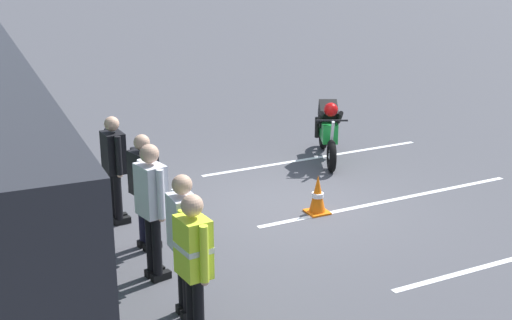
{
  "coord_description": "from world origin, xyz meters",
  "views": [
    {
      "loc": [
        -9.6,
        5.03,
        4.29
      ],
      "look_at": [
        -0.78,
        0.89,
        1.1
      ],
      "focal_mm": 49.88,
      "sensor_mm": 36.0,
      "label": 1
    }
  ],
  "objects_px": {
    "spectator_right": "(144,182)",
    "spectator_far_right": "(114,161)",
    "spectator_far_left": "(194,258)",
    "spectator_left": "(184,234)",
    "traffic_cone": "(318,195)",
    "spectator_centre": "(152,200)",
    "stunt_motorcycle": "(328,129)",
    "parked_motorcycle_silver": "(74,213)"
  },
  "relations": [
    {
      "from": "spectator_centre",
      "to": "spectator_right",
      "type": "bearing_deg",
      "value": -10.51
    },
    {
      "from": "spectator_far_left",
      "to": "stunt_motorcycle",
      "type": "relative_size",
      "value": 0.91
    },
    {
      "from": "stunt_motorcycle",
      "to": "traffic_cone",
      "type": "xyz_separation_m",
      "value": [
        -2.27,
        1.52,
        -0.31
      ]
    },
    {
      "from": "spectator_right",
      "to": "stunt_motorcycle",
      "type": "height_order",
      "value": "spectator_right"
    },
    {
      "from": "traffic_cone",
      "to": "spectator_left",
      "type": "bearing_deg",
      "value": 125.2
    },
    {
      "from": "spectator_far_left",
      "to": "stunt_motorcycle",
      "type": "height_order",
      "value": "spectator_far_left"
    },
    {
      "from": "spectator_right",
      "to": "spectator_left",
      "type": "bearing_deg",
      "value": 176.5
    },
    {
      "from": "spectator_right",
      "to": "stunt_motorcycle",
      "type": "relative_size",
      "value": 0.86
    },
    {
      "from": "spectator_centre",
      "to": "parked_motorcycle_silver",
      "type": "bearing_deg",
      "value": 25.73
    },
    {
      "from": "spectator_far_right",
      "to": "parked_motorcycle_silver",
      "type": "distance_m",
      "value": 1.04
    },
    {
      "from": "spectator_far_left",
      "to": "spectator_left",
      "type": "bearing_deg",
      "value": -10.89
    },
    {
      "from": "spectator_far_right",
      "to": "parked_motorcycle_silver",
      "type": "bearing_deg",
      "value": 125.11
    },
    {
      "from": "spectator_right",
      "to": "stunt_motorcycle",
      "type": "distance_m",
      "value": 4.97
    },
    {
      "from": "spectator_far_left",
      "to": "traffic_cone",
      "type": "bearing_deg",
      "value": -48.26
    },
    {
      "from": "parked_motorcycle_silver",
      "to": "spectator_far_left",
      "type": "bearing_deg",
      "value": -168.68
    },
    {
      "from": "stunt_motorcycle",
      "to": "traffic_cone",
      "type": "bearing_deg",
      "value": 146.2
    },
    {
      "from": "traffic_cone",
      "to": "stunt_motorcycle",
      "type": "bearing_deg",
      "value": -33.8
    },
    {
      "from": "spectator_left",
      "to": "spectator_right",
      "type": "xyz_separation_m",
      "value": [
        1.96,
        -0.12,
        -0.05
      ]
    },
    {
      "from": "spectator_centre",
      "to": "parked_motorcycle_silver",
      "type": "xyz_separation_m",
      "value": [
        1.47,
        0.71,
        -0.6
      ]
    },
    {
      "from": "parked_motorcycle_silver",
      "to": "traffic_cone",
      "type": "height_order",
      "value": "parked_motorcycle_silver"
    },
    {
      "from": "spectator_far_right",
      "to": "spectator_far_left",
      "type": "bearing_deg",
      "value": 178.27
    },
    {
      "from": "spectator_centre",
      "to": "spectator_far_right",
      "type": "distance_m",
      "value": 2.0
    },
    {
      "from": "spectator_left",
      "to": "spectator_right",
      "type": "distance_m",
      "value": 1.96
    },
    {
      "from": "spectator_far_right",
      "to": "traffic_cone",
      "type": "bearing_deg",
      "value": -108.03
    },
    {
      "from": "traffic_cone",
      "to": "spectator_far_right",
      "type": "bearing_deg",
      "value": 71.97
    },
    {
      "from": "spectator_centre",
      "to": "spectator_right",
      "type": "distance_m",
      "value": 0.94
    },
    {
      "from": "spectator_far_left",
      "to": "spectator_far_right",
      "type": "bearing_deg",
      "value": -1.73
    },
    {
      "from": "spectator_left",
      "to": "parked_motorcycle_silver",
      "type": "relative_size",
      "value": 0.84
    },
    {
      "from": "spectator_right",
      "to": "traffic_cone",
      "type": "distance_m",
      "value": 2.9
    },
    {
      "from": "parked_motorcycle_silver",
      "to": "traffic_cone",
      "type": "bearing_deg",
      "value": -96.73
    },
    {
      "from": "spectator_right",
      "to": "spectator_far_right",
      "type": "xyz_separation_m",
      "value": [
        1.08,
        0.14,
        0.01
      ]
    },
    {
      "from": "spectator_right",
      "to": "spectator_far_right",
      "type": "distance_m",
      "value": 1.08
    },
    {
      "from": "spectator_far_left",
      "to": "spectator_centre",
      "type": "bearing_deg",
      "value": -2.56
    },
    {
      "from": "parked_motorcycle_silver",
      "to": "spectator_left",
      "type": "bearing_deg",
      "value": -163.1
    },
    {
      "from": "spectator_centre",
      "to": "traffic_cone",
      "type": "relative_size",
      "value": 2.86
    },
    {
      "from": "spectator_left",
      "to": "spectator_centre",
      "type": "bearing_deg",
      "value": 2.85
    },
    {
      "from": "spectator_far_left",
      "to": "spectator_centre",
      "type": "distance_m",
      "value": 1.7
    },
    {
      "from": "spectator_centre",
      "to": "spectator_far_right",
      "type": "height_order",
      "value": "spectator_centre"
    },
    {
      "from": "spectator_far_right",
      "to": "parked_motorcycle_silver",
      "type": "relative_size",
      "value": 0.81
    },
    {
      "from": "spectator_far_left",
      "to": "stunt_motorcycle",
      "type": "xyz_separation_m",
      "value": [
        5.01,
        -4.58,
        -0.44
      ]
    },
    {
      "from": "spectator_far_right",
      "to": "parked_motorcycle_silver",
      "type": "xyz_separation_m",
      "value": [
        -0.52,
        0.75,
        -0.51
      ]
    },
    {
      "from": "spectator_right",
      "to": "traffic_cone",
      "type": "relative_size",
      "value": 2.64
    }
  ]
}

